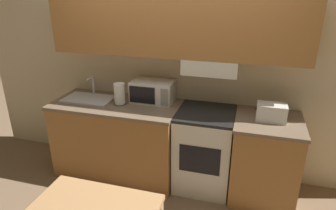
{
  "coord_description": "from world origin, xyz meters",
  "views": [
    {
      "loc": [
        0.81,
        -3.24,
        2.18
      ],
      "look_at": [
        0.05,
        -0.59,
        1.06
      ],
      "focal_mm": 32.0,
      "sensor_mm": 36.0,
      "label": 1
    }
  ],
  "objects_px": {
    "stove_range": "(204,149)",
    "microwave": "(153,91)",
    "sink_basin": "(89,99)",
    "toaster": "(271,112)",
    "paper_towel_roll": "(119,94)"
  },
  "relations": [
    {
      "from": "sink_basin",
      "to": "microwave",
      "type": "bearing_deg",
      "value": 12.91
    },
    {
      "from": "sink_basin",
      "to": "paper_towel_roll",
      "type": "height_order",
      "value": "sink_basin"
    },
    {
      "from": "paper_towel_roll",
      "to": "stove_range",
      "type": "bearing_deg",
      "value": 2.37
    },
    {
      "from": "stove_range",
      "to": "paper_towel_roll",
      "type": "height_order",
      "value": "paper_towel_roll"
    },
    {
      "from": "toaster",
      "to": "sink_basin",
      "type": "relative_size",
      "value": 0.52
    },
    {
      "from": "microwave",
      "to": "sink_basin",
      "type": "relative_size",
      "value": 0.85
    },
    {
      "from": "stove_range",
      "to": "toaster",
      "type": "height_order",
      "value": "toaster"
    },
    {
      "from": "microwave",
      "to": "toaster",
      "type": "height_order",
      "value": "microwave"
    },
    {
      "from": "stove_range",
      "to": "microwave",
      "type": "bearing_deg",
      "value": 167.27
    },
    {
      "from": "stove_range",
      "to": "sink_basin",
      "type": "distance_m",
      "value": 1.47
    },
    {
      "from": "stove_range",
      "to": "paper_towel_roll",
      "type": "bearing_deg",
      "value": -177.63
    },
    {
      "from": "sink_basin",
      "to": "paper_towel_roll",
      "type": "relative_size",
      "value": 2.33
    },
    {
      "from": "stove_range",
      "to": "toaster",
      "type": "bearing_deg",
      "value": -2.82
    },
    {
      "from": "stove_range",
      "to": "toaster",
      "type": "xyz_separation_m",
      "value": [
        0.65,
        -0.03,
        0.54
      ]
    },
    {
      "from": "microwave",
      "to": "paper_towel_roll",
      "type": "distance_m",
      "value": 0.38
    }
  ]
}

